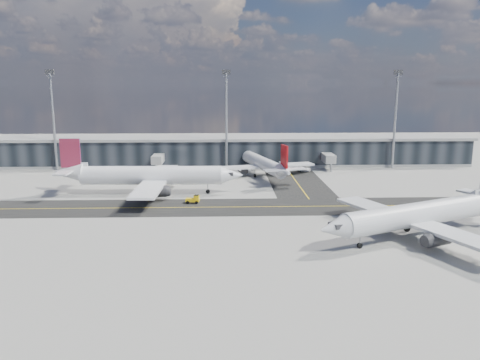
{
  "coord_description": "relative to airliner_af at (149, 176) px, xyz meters",
  "views": [
    {
      "loc": [
        -0.67,
        -89.43,
        25.06
      ],
      "look_at": [
        2.61,
        7.38,
        5.0
      ],
      "focal_mm": 35.0,
      "sensor_mm": 36.0,
      "label": 1
    }
  ],
  "objects": [
    {
      "name": "terminal_concourse",
      "position": [
        18.16,
        38.14,
        -0.14
      ],
      "size": [
        152.0,
        19.8,
        8.8
      ],
      "color": "black",
      "rests_on": "ground"
    },
    {
      "name": "taxiway_lanes",
      "position": [
        22.03,
        -6.05,
        -4.22
      ],
      "size": [
        180.0,
        63.0,
        0.03
      ],
      "color": "black",
      "rests_on": "ground"
    },
    {
      "name": "airliner_af",
      "position": [
        0.0,
        0.0,
        0.0
      ],
      "size": [
        43.14,
        36.72,
        12.8
      ],
      "rotation": [
        0.0,
        0.0,
        -1.6
      ],
      "color": "white",
      "rests_on": "ground"
    },
    {
      "name": "airliner_near",
      "position": [
        49.73,
        -32.99,
        -0.33
      ],
      "size": [
        38.0,
        32.8,
        11.8
      ],
      "rotation": [
        0.0,
        0.0,
        1.99
      ],
      "color": "silver",
      "rests_on": "ground"
    },
    {
      "name": "airliner_redtail",
      "position": [
        28.19,
        19.17,
        -0.76
      ],
      "size": [
        30.09,
        34.97,
        10.49
      ],
      "rotation": [
        0.0,
        0.0,
        0.27
      ],
      "color": "white",
      "rests_on": "ground"
    },
    {
      "name": "floodlight_masts",
      "position": [
        18.12,
        31.21,
        11.38
      ],
      "size": [
        102.5,
        0.7,
        28.9
      ],
      "color": "gray",
      "rests_on": "ground"
    },
    {
      "name": "baggage_tug",
      "position": [
        10.89,
        -9.42,
        -3.33
      ],
      "size": [
        3.02,
        1.8,
        1.8
      ],
      "rotation": [
        0.0,
        0.0,
        -1.7
      ],
      "color": "#E5B80C",
      "rests_on": "ground"
    },
    {
      "name": "ground",
      "position": [
        18.12,
        -16.79,
        -4.23
      ],
      "size": [
        300.0,
        300.0,
        0.0
      ],
      "primitive_type": "plane",
      "color": "gray",
      "rests_on": "ground"
    },
    {
      "name": "service_van",
      "position": [
        40.3,
        27.21,
        -3.42
      ],
      "size": [
        4.71,
        6.44,
        1.63
      ],
      "primitive_type": "imported",
      "rotation": [
        0.0,
        0.0,
        0.39
      ],
      "color": "white",
      "rests_on": "ground"
    }
  ]
}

